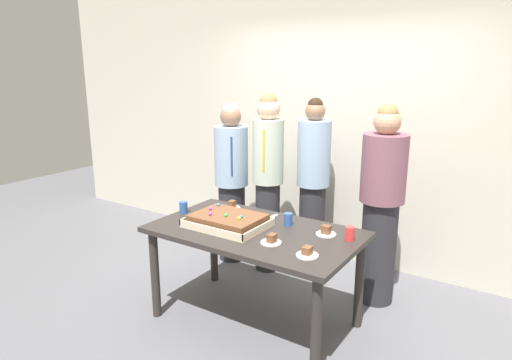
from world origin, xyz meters
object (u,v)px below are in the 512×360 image
(drink_cup_middle, at_px, (288,219))
(person_serving_front, at_px, (313,182))
(sheet_cake, at_px, (228,221))
(plated_slice_near_left, at_px, (271,240))
(person_green_shirt_behind, at_px, (381,204))
(person_far_right_suit, at_px, (268,178))
(plated_slice_far_left, at_px, (232,206))
(plated_slice_far_right, at_px, (326,232))
(plated_slice_near_right, at_px, (307,253))
(person_striped_tie_right, at_px, (232,181))
(drink_cup_nearest, at_px, (350,233))
(cake_server_utensil, at_px, (271,218))
(drink_cup_far_end, at_px, (183,207))
(party_table, at_px, (255,241))

(drink_cup_middle, bearing_deg, person_serving_front, 104.91)
(drink_cup_middle, bearing_deg, sheet_cake, -145.28)
(plated_slice_near_left, height_order, drink_cup_middle, drink_cup_middle)
(person_green_shirt_behind, xyz_separation_m, person_far_right_suit, (-1.13, 0.02, 0.06))
(person_serving_front, bearing_deg, plated_slice_far_left, -17.42)
(plated_slice_far_right, relative_size, person_green_shirt_behind, 0.09)
(plated_slice_far_left, xyz_separation_m, drink_cup_middle, (0.63, -0.10, 0.03))
(plated_slice_near_right, bearing_deg, plated_slice_near_left, 170.16)
(plated_slice_far_left, xyz_separation_m, person_serving_front, (0.37, 0.84, 0.09))
(drink_cup_middle, bearing_deg, person_far_right_suit, 132.15)
(plated_slice_far_left, distance_m, person_striped_tie_right, 0.71)
(drink_cup_nearest, xyz_separation_m, person_serving_front, (-0.78, 0.97, 0.06))
(person_striped_tie_right, bearing_deg, cake_server_utensil, 19.52)
(person_far_right_suit, bearing_deg, plated_slice_far_right, 41.12)
(person_serving_front, bearing_deg, plated_slice_near_right, 31.50)
(plated_slice_far_left, bearing_deg, person_far_right_suit, 87.48)
(drink_cup_far_end, bearing_deg, drink_cup_middle, 13.90)
(party_table, relative_size, person_striped_tie_right, 0.97)
(plated_slice_far_right, bearing_deg, party_table, -158.43)
(plated_slice_far_left, bearing_deg, party_table, -35.15)
(plated_slice_near_left, distance_m, person_serving_front, 1.38)
(plated_slice_near_left, bearing_deg, cake_server_utensil, 122.13)
(sheet_cake, bearing_deg, plated_slice_far_left, 122.35)
(plated_slice_near_left, xyz_separation_m, plated_slice_far_left, (-0.71, 0.49, 0.00))
(plated_slice_far_right, distance_m, person_serving_front, 1.13)
(party_table, relative_size, cake_server_utensil, 8.01)
(drink_cup_middle, xyz_separation_m, person_serving_front, (-0.25, 0.94, 0.06))
(plated_slice_far_left, bearing_deg, plated_slice_near_left, -34.64)
(sheet_cake, distance_m, drink_cup_middle, 0.47)
(person_far_right_suit, bearing_deg, drink_cup_nearest, 45.88)
(drink_cup_nearest, relative_size, drink_cup_far_end, 1.00)
(drink_cup_nearest, xyz_separation_m, person_striped_tie_right, (-1.57, 0.69, 0.02))
(person_striped_tie_right, bearing_deg, plated_slice_far_right, 28.53)
(person_far_right_suit, bearing_deg, plated_slice_far_left, -15.23)
(party_table, distance_m, drink_cup_far_end, 0.75)
(cake_server_utensil, relative_size, person_far_right_suit, 0.11)
(party_table, height_order, sheet_cake, sheet_cake)
(party_table, distance_m, person_striped_tie_right, 1.26)
(plated_slice_far_left, xyz_separation_m, drink_cup_nearest, (1.15, -0.12, 0.03))
(party_table, xyz_separation_m, plated_slice_near_left, (0.25, -0.17, 0.12))
(cake_server_utensil, bearing_deg, party_table, -82.98)
(person_serving_front, bearing_deg, drink_cup_nearest, 45.24)
(plated_slice_far_left, relative_size, person_green_shirt_behind, 0.09)
(plated_slice_far_left, distance_m, drink_cup_far_end, 0.43)
(person_striped_tie_right, bearing_deg, drink_cup_middle, 22.46)
(plated_slice_near_right, relative_size, person_striped_tie_right, 0.09)
(drink_cup_middle, distance_m, drink_cup_far_end, 0.93)
(person_striped_tie_right, bearing_deg, party_table, 9.68)
(drink_cup_nearest, relative_size, person_striped_tie_right, 0.06)
(person_striped_tie_right, distance_m, person_far_right_suit, 0.45)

